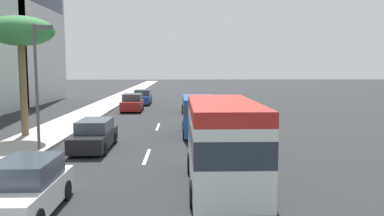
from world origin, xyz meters
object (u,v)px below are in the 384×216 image
car_third (26,189)px  palm_tree (21,33)px  car_seventh (94,135)px  minibus_fourth (223,141)px  car_second (192,105)px  street_lamp (38,72)px  van_lead (200,113)px  car_fifth (132,103)px  car_sixth (143,97)px

car_third → palm_tree: bearing=-158.1°
car_third → car_seventh: 9.05m
minibus_fourth → palm_tree: bearing=47.6°
car_third → car_second: bearing=167.6°
car_second → street_lamp: size_ratio=0.68×
van_lead → car_fifth: size_ratio=1.27×
minibus_fourth → street_lamp: bearing=55.1°
car_third → car_sixth: (33.43, -0.11, 0.04)m
car_third → street_lamp: bearing=-163.0°
car_third → palm_tree: (12.47, 5.02, 5.58)m
van_lead → car_sixth: van_lead is taller
palm_tree → street_lamp: size_ratio=1.15×
car_second → car_sixth: size_ratio=0.96×
palm_tree → street_lamp: (-4.12, -2.46, -2.28)m
minibus_fourth → car_fifth: (24.04, 6.22, -0.90)m
van_lead → car_second: bearing=0.7°
car_third → street_lamp: (8.35, 2.56, 3.30)m
car_seventh → van_lead: bearing=124.9°
car_second → palm_tree: (-12.95, 10.61, 5.61)m
car_sixth → car_seventh: size_ratio=0.96×
van_lead → car_fifth: van_lead is taller
minibus_fourth → car_fifth: bearing=14.5°
car_second → car_seventh: size_ratio=0.92×
van_lead → palm_tree: 11.86m
car_third → car_sixth: car_sixth is taller
car_seventh → car_fifth: bearing=-179.4°
palm_tree → car_second: bearing=-39.3°
car_sixth → street_lamp: size_ratio=0.71×
minibus_fourth → car_sixth: size_ratio=1.48×
car_second → car_third: size_ratio=1.06×
palm_tree → van_lead: bearing=-86.8°
van_lead → minibus_fourth: (-10.69, -0.28, 0.31)m
van_lead → car_third: van_lead is taller
street_lamp → car_third: bearing=-163.0°
van_lead → palm_tree: bearing=93.2°
car_seventh → minibus_fourth: bearing=42.2°
car_sixth → car_third: bearing=-0.2°
minibus_fourth → palm_tree: palm_tree is taller
car_fifth → car_seventh: car_fifth is taller
minibus_fourth → van_lead: bearing=1.5°
car_second → car_sixth: car_sixth is taller
car_sixth → car_second: bearing=34.4°
van_lead → minibus_fourth: bearing=-178.5°
minibus_fourth → car_seventh: bearing=42.2°
street_lamp → palm_tree: bearing=30.8°
palm_tree → minibus_fourth: bearing=-132.4°
minibus_fourth → palm_tree: 15.67m
car_second → minibus_fourth: (-23.05, -0.44, 0.97)m
van_lead → car_second: size_ratio=1.21×
car_sixth → car_seventh: (-24.38, 0.13, -0.07)m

